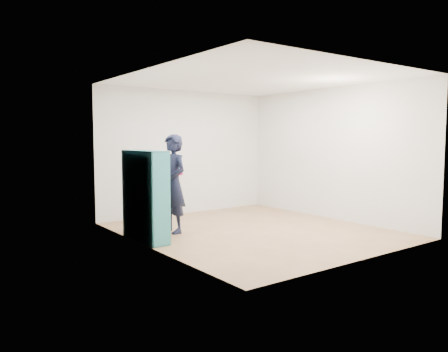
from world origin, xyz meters
TOP-DOWN VIEW (x-y plane):
  - floor at (0.00, 0.00)m, footprint 4.50×4.50m
  - ceiling at (0.00, 0.00)m, footprint 4.50×4.50m
  - wall_left at (-2.00, 0.00)m, footprint 0.02×4.50m
  - wall_right at (2.00, 0.00)m, footprint 0.02×4.50m
  - wall_back at (0.00, 2.25)m, footprint 4.00×0.02m
  - wall_front at (0.00, -2.25)m, footprint 4.00×0.02m
  - bookshelf at (-1.86, 0.46)m, footprint 0.31×1.06m
  - person at (-1.20, 0.71)m, footprint 0.45×0.64m
  - smartphone at (-1.34, 0.80)m, footprint 0.02×0.09m

SIDE VIEW (x-z plane):
  - floor at x=0.00m, z-range 0.00..0.00m
  - bookshelf at x=-1.86m, z-range -0.01..1.40m
  - person at x=-1.20m, z-range 0.00..1.67m
  - smartphone at x=-1.34m, z-range 0.89..1.01m
  - wall_left at x=-2.00m, z-range 0.00..2.60m
  - wall_right at x=2.00m, z-range 0.00..2.60m
  - wall_back at x=0.00m, z-range 0.00..2.60m
  - wall_front at x=0.00m, z-range 0.00..2.60m
  - ceiling at x=0.00m, z-range 2.60..2.60m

